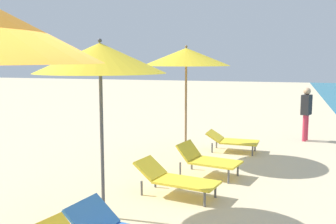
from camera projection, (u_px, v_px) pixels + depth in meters
umbrella_second at (100, 58)px, 5.54m from camera, size 1.87×1.87×2.61m
lounger_second_shoreside at (176, 178)px, 6.72m from camera, size 1.50×0.82×0.58m
umbrella_farthest at (186, 57)px, 8.93m from camera, size 2.00×2.00×2.63m
lounger_farthest_shoreside at (232, 140)px, 9.96m from camera, size 1.29×0.68×0.50m
lounger_farthest_inland at (207, 159)px, 7.88m from camera, size 1.31×0.87×0.64m
person_walking_near at (306, 109)px, 11.22m from camera, size 0.33×0.41×1.53m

